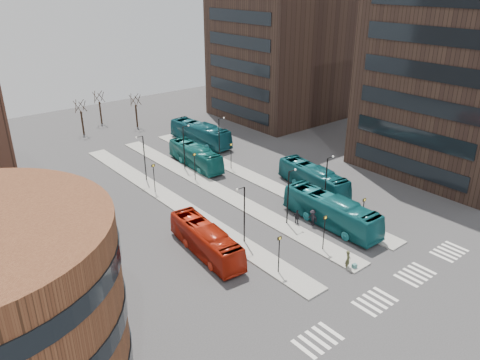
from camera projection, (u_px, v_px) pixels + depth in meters
ground at (426, 322)px, 36.37m from camera, size 160.00×160.00×0.00m
island_left at (175, 203)px, 55.24m from camera, size 2.50×45.00×0.15m
island_mid at (216, 189)px, 58.73m from camera, size 2.50×45.00×0.15m
island_right at (252, 177)px, 62.21m from camera, size 2.50×45.00×0.15m
suitcase at (354, 267)px, 42.78m from camera, size 0.48×0.41×0.52m
red_bus at (206, 240)px, 44.76m from camera, size 3.48×10.71×2.93m
teal_bus_a at (331, 211)px, 49.80m from camera, size 3.02×11.97×3.32m
teal_bus_b at (195, 156)px, 65.45m from camera, size 3.22×11.04×3.04m
teal_bus_c at (313, 178)px, 58.10m from camera, size 4.07×11.36×3.10m
teal_bus_d at (200, 133)px, 74.12m from camera, size 3.87×12.25×3.36m
traveller at (348, 260)px, 42.60m from camera, size 0.82×0.73×1.87m
commuter_a at (210, 248)px, 44.72m from camera, size 0.80×0.64×1.59m
commuter_b at (297, 217)px, 50.24m from camera, size 0.79×1.07×1.68m
commuter_c at (313, 217)px, 50.08m from camera, size 0.69×1.18×1.82m
crosswalk_stripes at (394, 288)px, 40.22m from camera, size 22.35×2.40×0.01m
tower_near at (465, 57)px, 60.24m from camera, size 20.12×20.00×30.00m
tower_far at (281, 34)px, 84.29m from camera, size 20.12×20.00×30.00m
sign_poles at (250, 191)px, 52.60m from camera, size 12.45×22.12×3.65m
lamp_posts at (230, 167)px, 56.27m from camera, size 14.04×20.24×6.12m
bare_trees at (106, 113)px, 81.16m from camera, size 10.97×8.14×5.90m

